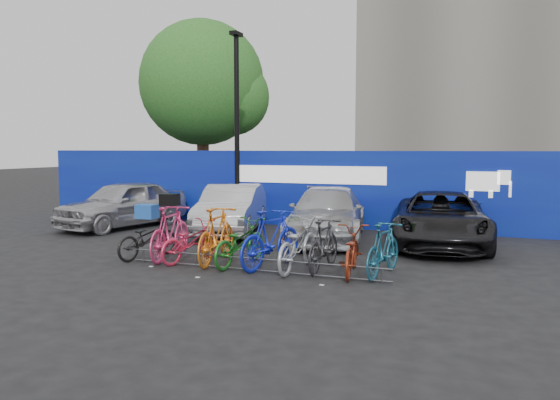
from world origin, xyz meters
The scene contains 21 objects.
ground centered at (0.00, 0.00, 0.00)m, with size 100.00×100.00×0.00m, color black.
hoarding centered at (0.01, 6.00, 1.20)m, with size 22.00×0.18×2.40m.
tree centered at (-6.77, 10.06, 5.07)m, with size 5.40×5.20×7.80m.
lamppost centered at (-3.20, 5.40, 3.27)m, with size 0.25×0.50×6.11m.
bike_rack centered at (0.00, -0.60, 0.16)m, with size 5.60×0.03×0.30m.
car_0 centered at (-6.33, 3.64, 0.74)m, with size 1.75×4.36×1.48m, color #AEADB2.
car_1 centered at (-2.61, 3.79, 0.71)m, with size 1.50×4.30×1.42m, color #BBBCC1.
car_2 centered at (0.27, 3.81, 0.69)m, with size 1.95×4.79×1.39m, color #B4B5B9.
car_3 centered at (3.25, 3.88, 0.68)m, with size 2.27×4.93×1.37m, color black.
bike_0 centered at (-2.80, -0.14, 0.45)m, with size 0.60×1.72×0.90m, color black.
bike_1 centered at (-2.23, -0.09, 0.61)m, with size 0.57×2.02×1.21m, color #E13472.
bike_2 centered at (-1.69, -0.14, 0.45)m, with size 0.60×1.73×0.91m, color #D42749.
bike_3 centered at (-1.07, -0.09, 0.61)m, with size 0.58×2.04×1.23m, color orange.
bike_4 centered at (-0.51, -0.11, 0.49)m, with size 0.65×1.86×0.98m, color #1C681C.
bike_5 centered at (0.20, -0.10, 0.61)m, with size 0.58×2.04×1.23m, color #1423C1.
bike_6 centered at (0.78, -0.10, 0.53)m, with size 0.70×2.01×1.06m, color #A0A4A7.
bike_7 centered at (1.29, 0.03, 0.53)m, with size 0.50×1.77×1.06m, color #262629.
bike_8 centered at (1.89, -0.10, 0.47)m, with size 0.62×1.79×0.94m, color maroon.
bike_9 centered at (2.50, 0.01, 0.53)m, with size 0.50×1.76×1.06m, color #18546D.
cargo_crate centered at (-2.80, -0.14, 1.06)m, with size 0.44×0.34×0.32m, color #1D50AB.
cargo_topcase centered at (-2.23, -0.09, 1.34)m, with size 0.36×0.32×0.26m, color black.
Camera 1 is at (4.39, -10.44, 2.48)m, focal length 35.00 mm.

